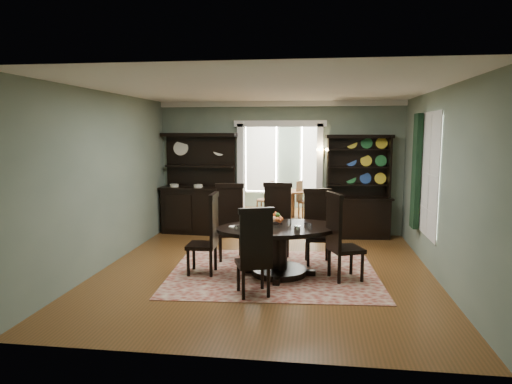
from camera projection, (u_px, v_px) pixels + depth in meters
room at (265, 177)px, 7.49m from camera, size 5.51×6.01×3.01m
parlor at (287, 160)px, 12.89m from camera, size 3.51×3.50×3.01m
doorway_trim at (280, 163)px, 10.39m from camera, size 2.08×0.25×2.57m
right_window at (423, 173)px, 8.01m from camera, size 0.15×1.47×2.12m
wall_sconce at (322, 151)px, 10.08m from camera, size 0.27×0.21×0.21m
rug at (273, 273)px, 7.56m from camera, size 3.55×2.95×0.01m
dining_table at (279, 241)px, 7.40m from camera, size 2.38×2.38×0.80m
centerpiece at (274, 223)px, 7.35m from camera, size 1.35×0.87×0.22m
chair_far_left at (230, 219)px, 8.39m from camera, size 0.61×0.59×1.38m
chair_far_mid at (277, 219)px, 8.34m from camera, size 0.54×0.50×1.40m
chair_far_right at (317, 224)px, 8.09m from camera, size 0.54×0.51×1.32m
chair_end_left at (209, 232)px, 7.42m from camera, size 0.48×0.52×1.34m
chair_end_right at (339, 235)px, 7.10m from camera, size 0.64×0.66×1.39m
chair_near at (255, 250)px, 6.35m from camera, size 0.61×0.60×1.30m
sideboard at (199, 198)px, 10.48m from camera, size 1.78×0.73×2.29m
welsh_dresser at (358, 200)px, 10.03m from camera, size 1.49×0.67×2.26m
parlor_table at (293, 201)px, 12.06m from camera, size 0.83×0.83×0.77m
parlor_chair_left at (267, 198)px, 12.38m from camera, size 0.45×0.44×0.99m
parlor_chair_right at (304, 199)px, 12.01m from camera, size 0.48×0.47×1.03m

